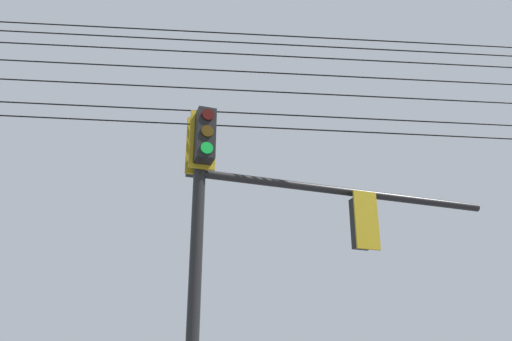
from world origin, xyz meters
TOP-DOWN VIEW (x-y plane):
  - signal_mast_assembly at (0.41, -0.37)m, footprint 5.63×1.28m
  - overhead_wire_span at (-1.55, -0.33)m, footprint 23.68×3.42m

SIDE VIEW (x-z plane):
  - signal_mast_assembly at x=0.41m, z-range 1.43..8.25m
  - overhead_wire_span at x=-1.55m, z-range 6.38..9.04m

